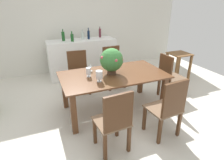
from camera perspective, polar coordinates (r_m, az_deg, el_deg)
ground_plane at (r=3.76m, az=0.42°, el=-8.71°), size 7.04×7.04×0.00m
back_wall at (r=5.71m, az=-10.17°, el=16.07°), size 6.40×0.10×2.60m
dining_table at (r=3.48m, az=0.40°, el=-0.06°), size 1.90×1.06×0.74m
chair_near_left at (r=2.54m, az=0.81°, el=-12.05°), size 0.47×0.46×0.97m
chair_near_right at (r=2.92m, az=16.65°, el=-7.69°), size 0.50×0.48×0.98m
chair_foot_end at (r=4.13m, az=16.83°, el=1.47°), size 0.49×0.43×0.96m
chair_far_right at (r=4.56m, az=0.21°, el=4.70°), size 0.47×0.44×0.96m
chair_far_left at (r=4.32m, az=-10.18°, el=3.12°), size 0.49×0.44×0.94m
flower_centerpiece at (r=3.36m, az=-0.13°, el=5.97°), size 0.42×0.42×0.47m
crystal_vase_left at (r=3.31m, az=-7.13°, el=2.56°), size 0.09×0.09×0.16m
crystal_vase_center_near at (r=3.09m, az=-3.90°, el=1.50°), size 0.11×0.11×0.19m
wine_glass at (r=3.57m, az=-6.54°, el=4.25°), size 0.06×0.06×0.14m
kitchen_counter at (r=5.26m, az=-8.92°, el=6.59°), size 1.79×0.59×1.00m
wine_bottle_dark at (r=4.95m, az=-11.96°, el=12.46°), size 0.08×0.08×0.25m
wine_bottle_clear at (r=5.07m, az=-14.54°, el=12.71°), size 0.08×0.08×0.29m
wine_bottle_amber at (r=5.18m, az=-7.11°, el=13.45°), size 0.06×0.06×0.29m
wine_bottle_tall at (r=5.40m, az=-3.67°, el=14.05°), size 0.06×0.06×0.29m
wine_bottle_green at (r=5.17m, az=-8.86°, el=13.11°), size 0.07×0.07×0.25m
side_table at (r=5.19m, az=19.48°, el=5.46°), size 0.51×0.49×0.72m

